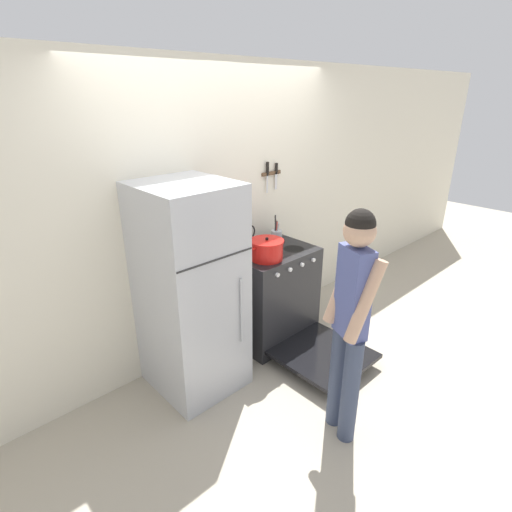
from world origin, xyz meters
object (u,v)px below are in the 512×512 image
stove_range (273,296)px  tea_kettle (249,243)px  utensil_jar (276,235)px  person (351,316)px  refrigerator (191,291)px  dutch_oven_pot (267,249)px

stove_range → tea_kettle: 0.59m
utensil_jar → person: bearing=-117.2°
refrigerator → person: bearing=-68.9°
refrigerator → stove_range: bearing=0.7°
refrigerator → stove_range: refrigerator is taller
stove_range → dutch_oven_pot: size_ratio=3.98×
dutch_oven_pot → tea_kettle: tea_kettle is taller
dutch_oven_pot → utensil_jar: bearing=33.3°
refrigerator → utensil_jar: size_ratio=6.16×
refrigerator → tea_kettle: size_ratio=6.66×
stove_range → utensil_jar: (0.20, 0.17, 0.53)m
refrigerator → dutch_oven_pot: refrigerator is taller
dutch_oven_pot → stove_range: bearing=24.4°
refrigerator → stove_range: size_ratio=1.26×
refrigerator → utensil_jar: refrigerator is taller
dutch_oven_pot → person: 1.13m
refrigerator → tea_kettle: refrigerator is taller
refrigerator → tea_kettle: (0.77, 0.17, 0.15)m
stove_range → dutch_oven_pot: 0.59m
utensil_jar → person: 1.50m
tea_kettle → stove_range: bearing=-44.2°
person → tea_kettle: bearing=8.3°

